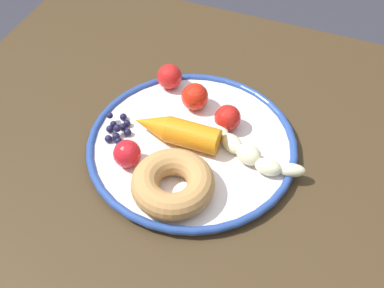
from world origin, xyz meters
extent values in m
cube|color=#3F2E1A|center=(0.00, 0.00, 0.71)|extent=(0.96, 0.76, 0.03)
cube|color=#402D1A|center=(-0.42, 0.32, 0.35)|extent=(0.05, 0.05, 0.70)
cylinder|color=white|center=(-0.05, 0.01, 0.73)|extent=(0.30, 0.30, 0.01)
torus|color=#274592|center=(-0.05, 0.01, 0.74)|extent=(0.32, 0.32, 0.01)
ellipsoid|color=beige|center=(-0.01, 0.04, 0.75)|extent=(0.04, 0.04, 0.02)
ellipsoid|color=beige|center=(0.01, 0.02, 0.75)|extent=(0.05, 0.04, 0.02)
ellipsoid|color=beige|center=(0.04, 0.01, 0.75)|extent=(0.05, 0.04, 0.03)
ellipsoid|color=beige|center=(0.07, 0.00, 0.75)|extent=(0.04, 0.03, 0.02)
ellipsoid|color=beige|center=(0.10, 0.01, 0.75)|extent=(0.04, 0.03, 0.02)
cylinder|color=orange|center=(-0.05, 0.01, 0.76)|extent=(0.08, 0.04, 0.04)
cone|color=orange|center=(-0.11, 0.01, 0.76)|extent=(0.05, 0.04, 0.04)
torus|color=#B9864C|center=(-0.04, -0.08, 0.76)|extent=(0.16, 0.16, 0.04)
sphere|color=#191638|center=(-0.15, -0.03, 0.74)|extent=(0.01, 0.01, 0.01)
sphere|color=#191638|center=(-0.17, -0.03, 0.74)|extent=(0.01, 0.01, 0.01)
sphere|color=#191638|center=(-0.16, -0.02, 0.74)|extent=(0.01, 0.01, 0.01)
sphere|color=#191638|center=(-0.15, -0.01, 0.74)|extent=(0.01, 0.01, 0.01)
sphere|color=#191638|center=(-0.17, 0.02, 0.74)|extent=(0.01, 0.01, 0.01)
sphere|color=#191638|center=(-0.16, 0.00, 0.74)|extent=(0.01, 0.01, 0.01)
sphere|color=#191638|center=(-0.17, -0.01, 0.74)|extent=(0.01, 0.01, 0.01)
sphere|color=#191638|center=(-0.17, 0.00, 0.74)|extent=(0.01, 0.01, 0.01)
sphere|color=#191638|center=(-0.15, 0.01, 0.74)|extent=(0.01, 0.01, 0.01)
sphere|color=#191638|center=(-0.16, -0.01, 0.75)|extent=(0.01, 0.01, 0.01)
sphere|color=#191638|center=(-0.18, 0.01, 0.75)|extent=(0.01, 0.01, 0.01)
sphere|color=red|center=(-0.12, -0.06, 0.76)|extent=(0.04, 0.04, 0.04)
sphere|color=red|center=(-0.07, 0.09, 0.76)|extent=(0.04, 0.04, 0.04)
sphere|color=red|center=(-0.13, 0.12, 0.76)|extent=(0.04, 0.04, 0.04)
sphere|color=red|center=(-0.01, 0.06, 0.76)|extent=(0.04, 0.04, 0.04)
camera|label=1|loc=(0.14, -0.46, 1.31)|focal=47.68mm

